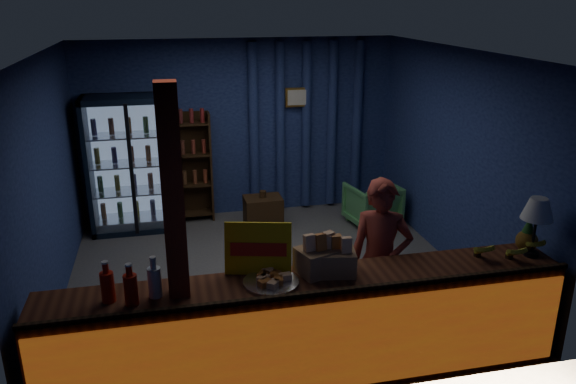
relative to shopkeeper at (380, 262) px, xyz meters
The scene contains 19 objects.
ground 1.83m from the shopkeeper, 119.05° to the left, with size 4.60×4.60×0.00m, color #515154.
room_walls 1.82m from the shopkeeper, 119.05° to the left, with size 4.60×4.60×4.60m.
counter 0.98m from the shopkeeper, 149.60° to the right, with size 4.40×0.57×0.99m.
support_post 1.97m from the shopkeeper, 166.04° to the right, with size 0.16×0.16×2.60m, color maroon.
beverage_cooler 4.10m from the shopkeeper, 124.99° to the left, with size 1.20×0.62×1.90m.
bottle_shelf 3.81m from the shopkeeper, 113.21° to the left, with size 0.50×0.28×1.60m.
curtain_folds 3.62m from the shopkeeper, 86.80° to the left, with size 1.74×0.14×2.50m.
framed_picture 3.66m from the shopkeeper, 89.19° to the left, with size 0.36×0.04×0.28m.
shopkeeper is the anchor object (origin of this frame).
green_chair 2.92m from the shopkeeper, 70.22° to the left, with size 0.66×0.68×0.62m, color #52A45B.
side_table 2.99m from the shopkeeper, 101.77° to the left, with size 0.53×0.39×0.57m.
yellow_sign 1.27m from the shopkeeper, 168.15° to the right, with size 0.56×0.24×0.44m.
soda_bottles 2.28m from the shopkeeper, 167.46° to the right, with size 0.45×0.18×0.34m.
snack_box_left 0.73m from the shopkeeper, 144.71° to the right, with size 0.36×0.31×0.34m.
snack_box_centre 0.83m from the shopkeeper, 153.39° to the right, with size 0.41×0.37×0.36m.
pastry_tray 1.22m from the shopkeeper, 157.76° to the right, with size 0.46×0.46×0.07m.
banana_bunches 1.14m from the shopkeeper, 22.81° to the right, with size 0.73×0.29×0.16m.
table_lamp 1.45m from the shopkeeper, 20.08° to the right, with size 0.28×0.28×0.55m.
pineapple 1.34m from the shopkeeper, 16.62° to the right, with size 0.19×0.19×0.34m.
Camera 1 is at (-1.06, -5.87, 3.15)m, focal length 35.00 mm.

